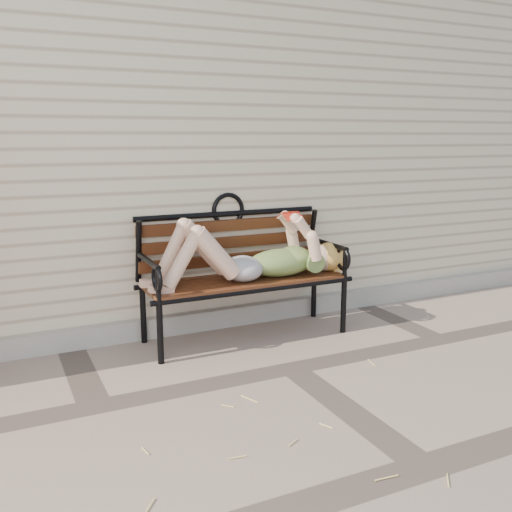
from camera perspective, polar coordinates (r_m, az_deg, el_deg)
ground at (r=3.78m, az=3.62°, el=-11.15°), size 80.00×80.00×0.00m
house_wall at (r=6.27m, az=-9.88°, el=11.93°), size 8.00×4.00×3.00m
foundation_strip at (r=4.57m, az=-2.29°, el=-5.98°), size 8.00×0.10×0.15m
garden_bench at (r=4.25m, az=-1.60°, el=-0.14°), size 1.63×0.65×1.06m
reading_woman at (r=4.13m, az=-0.71°, el=0.02°), size 1.54×0.35×0.48m
straw_scatter at (r=2.60m, az=6.67°, el=-22.63°), size 2.74×1.65×0.01m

